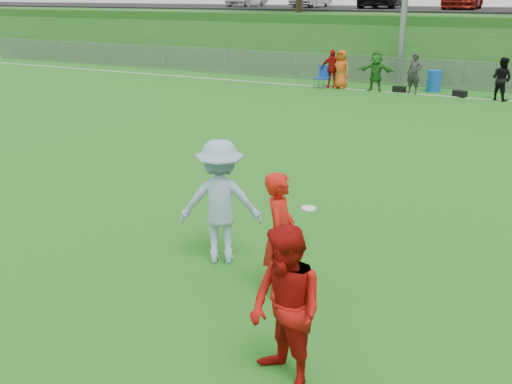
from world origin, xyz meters
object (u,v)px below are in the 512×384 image
Objects in this scene: player_blue at (221,202)px; recycling_bin at (434,81)px; player_red_center at (286,310)px; player_red_left at (280,235)px; frisbee at (309,208)px.

recycling_bin is (-0.06, 18.54, -0.54)m from player_blue.
recycling_bin is (-2.22, 20.90, -0.47)m from player_red_center.
player_red_left is 0.91× the size of player_blue.
player_red_center reaches higher than recycling_bin.
player_blue is (-1.28, 0.57, 0.09)m from player_red_left.
recycling_bin reaches higher than frisbee.
recycling_bin is at bearing -11.43° from player_red_left.
player_red_left is 7.40× the size of frisbee.
frisbee is (-1.09, 3.41, -0.21)m from player_red_center.
player_red_left is at bearing 147.48° from player_red_center.
player_red_center is 0.93× the size of player_blue.
player_red_left is 1.65m from frisbee.
player_red_left is 19.16m from recycling_bin.
player_red_center reaches higher than frisbee.
player_red_left is at bearing -86.01° from recycling_bin.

